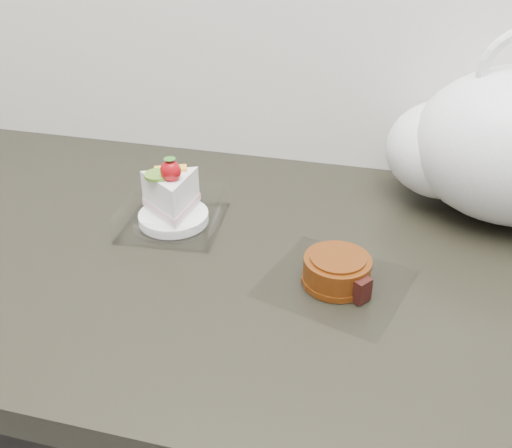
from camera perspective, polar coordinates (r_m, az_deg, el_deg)
cake_tray at (r=0.84m, az=-8.33°, el=1.77°), size 0.15×0.15×0.11m
mooncake_wrap at (r=0.72m, az=8.15°, el=-4.91°), size 0.21×0.20×0.04m
plastic_bag at (r=0.90m, az=23.69°, el=7.17°), size 0.34×0.24×0.28m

